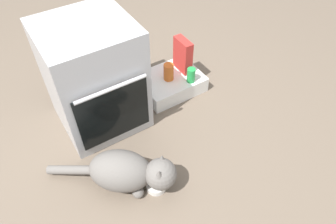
{
  "coord_description": "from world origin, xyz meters",
  "views": [
    {
      "loc": [
        -0.42,
        -1.12,
        1.76
      ],
      "look_at": [
        0.34,
        0.08,
        0.25
      ],
      "focal_mm": 33.12,
      "sensor_mm": 36.0,
      "label": 1
    }
  ],
  "objects": [
    {
      "name": "food_bowl",
      "position": [
        0.05,
        -0.24,
        0.03
      ],
      "size": [
        0.13,
        0.13,
        0.07
      ],
      "color": "white",
      "rests_on": "ground"
    },
    {
      "name": "oven",
      "position": [
        0.02,
        0.49,
        0.4
      ],
      "size": [
        0.58,
        0.6,
        0.8
      ],
      "color": "#B7BABF",
      "rests_on": "ground"
    },
    {
      "name": "pantry_cabinet",
      "position": [
        0.63,
        0.49,
        0.07
      ],
      "size": [
        0.5,
        0.38,
        0.13
      ],
      "primitive_type": "cube",
      "color": "white",
      "rests_on": "ground"
    },
    {
      "name": "soda_can",
      "position": [
        0.74,
        0.36,
        0.19
      ],
      "size": [
        0.07,
        0.07,
        0.12
      ],
      "primitive_type": "cylinder",
      "color": "green",
      "rests_on": "pantry_cabinet"
    },
    {
      "name": "sauce_jar",
      "position": [
        0.6,
        0.48,
        0.2
      ],
      "size": [
        0.08,
        0.08,
        0.14
      ],
      "primitive_type": "cylinder",
      "color": "#D16023",
      "rests_on": "pantry_cabinet"
    },
    {
      "name": "cereal_box",
      "position": [
        0.77,
        0.53,
        0.27
      ],
      "size": [
        0.07,
        0.18,
        0.28
      ],
      "primitive_type": "cube",
      "color": "#B72D28",
      "rests_on": "pantry_cabinet"
    },
    {
      "name": "ground",
      "position": [
        0.0,
        0.0,
        0.0
      ],
      "size": [
        8.0,
        8.0,
        0.0
      ],
      "primitive_type": "plane",
      "color": "#6B5B4C"
    },
    {
      "name": "cat",
      "position": [
        -0.08,
        -0.13,
        0.15
      ],
      "size": [
        0.68,
        0.6,
        0.28
      ],
      "rotation": [
        0.0,
        0.0,
        -0.71
      ],
      "color": "slate",
      "rests_on": "ground"
    }
  ]
}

